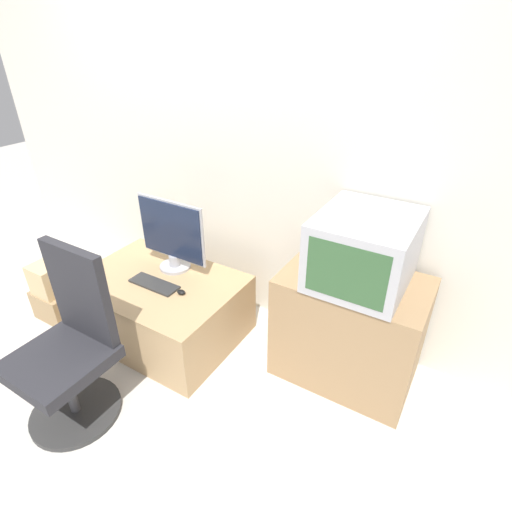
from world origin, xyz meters
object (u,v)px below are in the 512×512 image
Objects in this scene: mouse at (181,292)px; cardboard_box_lower at (55,305)px; main_monitor at (172,235)px; office_chair at (70,351)px; crt_tv at (364,250)px; keyboard at (154,284)px.

mouse reaches higher than cardboard_box_lower.
main_monitor is 1.08m from cardboard_box_lower.
office_chair is at bearing -86.13° from main_monitor.
cardboard_box_lower is (-2.03, -0.59, -0.76)m from crt_tv.
crt_tv reaches higher than cardboard_box_lower.
office_chair reaches higher than main_monitor.
office_chair is (-1.18, -1.01, -0.46)m from crt_tv.
office_chair is (-0.18, -0.68, -0.03)m from mouse.
main_monitor is 0.34m from keyboard.
keyboard is at bearing -163.98° from crt_tv.
mouse is at bearing -42.95° from main_monitor.
office_chair is 0.99m from cardboard_box_lower.
mouse is at bearing -161.40° from crt_tv.
crt_tv is 2.24m from cardboard_box_lower.
main_monitor is 1.26m from crt_tv.
mouse reaches higher than keyboard.
main_monitor reaches higher than keyboard.
main_monitor is 0.41m from mouse.
keyboard is 0.62× the size of crt_tv.
crt_tv is (1.22, 0.35, 0.44)m from keyboard.
cardboard_box_lower is (-0.81, -0.24, -0.33)m from keyboard.
office_chair is at bearing -26.78° from cardboard_box_lower.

